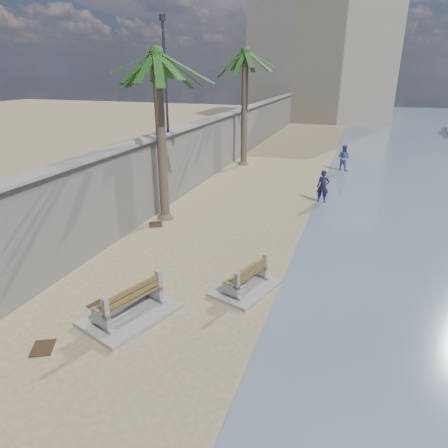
# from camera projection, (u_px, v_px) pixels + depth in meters

# --- Properties ---
(ground_plane) EXTENTS (140.00, 140.00, 0.00)m
(ground_plane) POSITION_uv_depth(u_px,v_px,m) (142.00, 388.00, 8.70)
(ground_plane) COLOR #9B875F
(seawall) EXTENTS (0.45, 70.00, 3.50)m
(seawall) POSITION_uv_depth(u_px,v_px,m) (221.00, 143.00, 27.26)
(seawall) COLOR gray
(seawall) RESTS_ON ground_plane
(wall_cap) EXTENTS (0.80, 70.00, 0.12)m
(wall_cap) POSITION_uv_depth(u_px,v_px,m) (220.00, 116.00, 26.60)
(wall_cap) COLOR gray
(wall_cap) RESTS_ON seawall
(end_building) EXTENTS (18.00, 12.00, 14.00)m
(end_building) POSITION_uv_depth(u_px,v_px,m) (324.00, 65.00, 52.59)
(end_building) COLOR #B7AA93
(end_building) RESTS_ON ground_plane
(bench_near) EXTENTS (2.06, 2.50, 0.90)m
(bench_near) POSITION_uv_depth(u_px,v_px,m) (246.00, 279.00, 12.44)
(bench_near) COLOR gray
(bench_near) RESTS_ON ground_plane
(bench_far) EXTENTS (2.45, 2.93, 1.05)m
(bench_far) POSITION_uv_depth(u_px,v_px,m) (129.00, 303.00, 11.02)
(bench_far) COLOR gray
(bench_far) RESTS_ON ground_plane
(palm_mid) EXTENTS (5.00, 5.00, 7.98)m
(palm_mid) POSITION_uv_depth(u_px,v_px,m) (156.00, 56.00, 16.03)
(palm_mid) COLOR brown
(palm_mid) RESTS_ON ground_plane
(palm_back) EXTENTS (5.00, 5.00, 8.48)m
(palm_back) POSITION_uv_depth(u_px,v_px,m) (245.00, 53.00, 26.36)
(palm_back) COLOR brown
(palm_back) RESTS_ON ground_plane
(streetlight) EXTENTS (0.28, 0.28, 5.12)m
(streetlight) POSITION_uv_depth(u_px,v_px,m) (165.00, 65.00, 18.40)
(streetlight) COLOR #2D2D33
(streetlight) RESTS_ON wall_cap
(person_a) EXTENTS (0.71, 0.50, 1.93)m
(person_a) POSITION_uv_depth(u_px,v_px,m) (323.00, 184.00, 20.46)
(person_a) COLOR #171539
(person_a) RESTS_ON ground_plane
(person_b) EXTENTS (1.15, 1.04, 1.95)m
(person_b) POSITION_uv_depth(u_px,v_px,m) (344.00, 156.00, 26.95)
(person_b) COLOR #4C5C9E
(person_b) RESTS_ON ground_plane
(debris_b) EXTENTS (0.75, 0.80, 0.03)m
(debris_b) POSITION_uv_depth(u_px,v_px,m) (43.00, 348.00, 9.93)
(debris_b) COLOR #382616
(debris_b) RESTS_ON ground_plane
(debris_c) EXTENTS (0.85, 0.89, 0.03)m
(debris_c) POSITION_uv_depth(u_px,v_px,m) (156.00, 224.00, 17.79)
(debris_c) COLOR #382616
(debris_c) RESTS_ON ground_plane
(debris_d) EXTENTS (0.59, 0.67, 0.03)m
(debris_d) POSITION_uv_depth(u_px,v_px,m) (99.00, 305.00, 11.75)
(debris_d) COLOR #382616
(debris_d) RESTS_ON ground_plane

